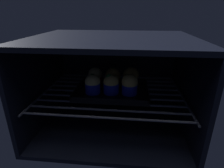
% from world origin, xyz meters
% --- Properties ---
extents(oven_cavity, '(0.59, 0.47, 0.37)m').
position_xyz_m(oven_cavity, '(0.00, 0.26, 0.17)').
color(oven_cavity, black).
rests_on(oven_cavity, ground).
extents(oven_rack, '(0.55, 0.42, 0.01)m').
position_xyz_m(oven_rack, '(0.00, 0.22, 0.14)').
color(oven_rack, '#444756').
rests_on(oven_rack, oven_cavity).
extents(baking_tray, '(0.28, 0.21, 0.02)m').
position_xyz_m(baking_tray, '(0.00, 0.21, 0.15)').
color(baking_tray, black).
rests_on(baking_tray, oven_rack).
extents(muffin_row0_col0, '(0.06, 0.06, 0.07)m').
position_xyz_m(muffin_row0_col0, '(-0.07, 0.17, 0.19)').
color(muffin_row0_col0, '#1928B7').
rests_on(muffin_row0_col0, baking_tray).
extents(muffin_row0_col1, '(0.06, 0.06, 0.08)m').
position_xyz_m(muffin_row0_col1, '(0.00, 0.18, 0.19)').
color(muffin_row0_col1, '#1928B7').
rests_on(muffin_row0_col1, baking_tray).
extents(muffin_row0_col2, '(0.06, 0.06, 0.08)m').
position_xyz_m(muffin_row0_col2, '(0.07, 0.18, 0.19)').
color(muffin_row0_col2, '#1928B7').
rests_on(muffin_row0_col2, baking_tray).
extents(muffin_row1_col0, '(0.06, 0.06, 0.08)m').
position_xyz_m(muffin_row1_col0, '(-0.07, 0.24, 0.19)').
color(muffin_row1_col0, red).
rests_on(muffin_row1_col0, baking_tray).
extents(muffin_row1_col1, '(0.06, 0.06, 0.08)m').
position_xyz_m(muffin_row1_col1, '(-0.00, 0.25, 0.19)').
color(muffin_row1_col1, red).
rests_on(muffin_row1_col1, baking_tray).
extents(muffin_row1_col2, '(0.06, 0.06, 0.08)m').
position_xyz_m(muffin_row1_col2, '(0.07, 0.25, 0.19)').
color(muffin_row1_col2, '#1928B7').
rests_on(muffin_row1_col2, baking_tray).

